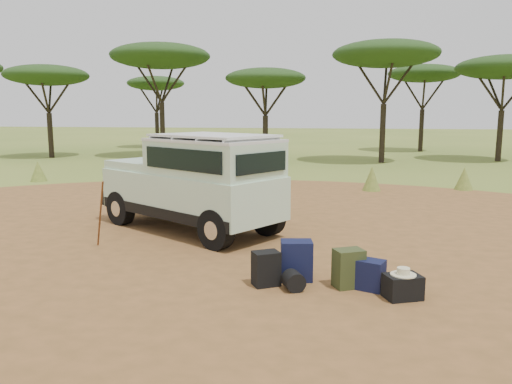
% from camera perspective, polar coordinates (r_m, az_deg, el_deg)
% --- Properties ---
extents(ground, '(140.00, 140.00, 0.00)m').
position_cam_1_polar(ground, '(8.66, -4.22, -7.96)').
color(ground, '#576E27').
rests_on(ground, ground).
extents(dirt_clearing, '(23.00, 23.00, 0.01)m').
position_cam_1_polar(dirt_clearing, '(8.66, -4.22, -7.94)').
color(dirt_clearing, brown).
rests_on(dirt_clearing, ground).
extents(grass_fringe, '(36.60, 1.60, 0.90)m').
position_cam_1_polar(grass_fringe, '(16.94, 3.25, 1.89)').
color(grass_fringe, '#576E27').
rests_on(grass_fringe, ground).
extents(acacia_treeline, '(46.70, 13.20, 6.26)m').
position_cam_1_polar(acacia_treeline, '(27.96, 7.38, 13.87)').
color(acacia_treeline, black).
rests_on(acacia_treeline, ground).
extents(safari_vehicle, '(4.51, 3.69, 2.09)m').
position_cam_1_polar(safari_vehicle, '(10.71, -7.02, 0.86)').
color(safari_vehicle, '#BADABA').
rests_on(safari_vehicle, ground).
extents(walking_staff, '(0.40, 0.41, 1.31)m').
position_cam_1_polar(walking_staff, '(9.75, -17.37, -2.45)').
color(walking_staff, brown).
rests_on(walking_staff, ground).
extents(backpack_black, '(0.47, 0.43, 0.52)m').
position_cam_1_polar(backpack_black, '(7.43, 1.16, -8.76)').
color(backpack_black, black).
rests_on(backpack_black, ground).
extents(backpack_navy, '(0.52, 0.41, 0.62)m').
position_cam_1_polar(backpack_navy, '(7.67, 4.65, -7.82)').
color(backpack_navy, '#111738').
rests_on(backpack_navy, ground).
extents(backpack_olive, '(0.50, 0.45, 0.57)m').
position_cam_1_polar(backpack_olive, '(7.47, 10.54, -8.59)').
color(backpack_olive, '#393D1C').
rests_on(backpack_olive, ground).
extents(duffel_navy, '(0.48, 0.42, 0.44)m').
position_cam_1_polar(duffel_navy, '(7.46, 12.89, -9.22)').
color(duffel_navy, '#111738').
rests_on(duffel_navy, ground).
extents(hard_case, '(0.57, 0.50, 0.34)m').
position_cam_1_polar(hard_case, '(7.24, 16.41, -10.37)').
color(hard_case, black).
rests_on(hard_case, ground).
extents(stuff_sack, '(0.38, 0.38, 0.29)m').
position_cam_1_polar(stuff_sack, '(7.29, 4.31, -10.10)').
color(stuff_sack, black).
rests_on(stuff_sack, ground).
extents(safari_hat, '(0.35, 0.35, 0.10)m').
position_cam_1_polar(safari_hat, '(7.18, 16.49, -8.80)').
color(safari_hat, beige).
rests_on(safari_hat, hard_case).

